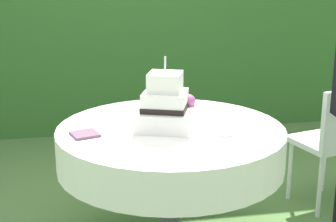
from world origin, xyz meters
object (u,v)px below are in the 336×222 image
Objects in this scene: cake_table at (171,147)px; wedding_cake at (166,107)px; napkin_stack at (85,134)px; garden_chair at (334,136)px; serving_plate_far at (225,133)px; serving_plate_near at (200,111)px.

wedding_cake is at bearing -178.11° from cake_table.
cake_table is 9.42× the size of napkin_stack.
garden_chair reaches higher than cake_table.
wedding_cake is at bearing 151.95° from serving_plate_far.
napkin_stack reaches higher than serving_plate_near.
wedding_cake reaches higher than cake_table.
serving_plate_near is 0.80× the size of napkin_stack.
wedding_cake is 0.40m from serving_plate_near.
garden_chair is at bearing 15.62° from cake_table.
serving_plate_near is 0.85× the size of serving_plate_far.
garden_chair is at bearing 12.95° from napkin_stack.
serving_plate_far is at bearing -28.05° from wedding_cake.
garden_chair is (1.69, 0.39, -0.24)m from napkin_stack.
serving_plate_near is at bearing -176.28° from garden_chair.
cake_table is at bearing 1.89° from wedding_cake.
napkin_stack is (-0.76, 0.11, 0.00)m from serving_plate_far.
cake_table is 3.17× the size of wedding_cake.
serving_plate_far is (0.30, -0.16, -0.12)m from wedding_cake.
wedding_cake reaches higher than serving_plate_near.
wedding_cake is (-0.03, -0.00, 0.24)m from cake_table.
wedding_cake is at bearing -164.69° from garden_chair.
serving_plate_far is 0.77m from napkin_stack.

